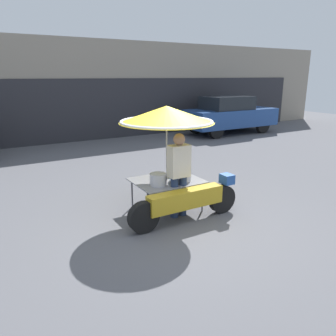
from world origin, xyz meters
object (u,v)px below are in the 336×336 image
Objects in this scene: vendor_person at (179,171)px; potted_plant at (247,114)px; vendor_motorcycle_cart at (170,134)px; parked_car at (229,114)px.

vendor_person is 11.52m from potted_plant.
vendor_motorcycle_cart is at bearing 93.09° from vendor_person.
parked_car is at bearing 42.58° from vendor_motorcycle_cart.
potted_plant is at bearing 26.44° from parked_car.
parked_car is (6.75, 6.21, -0.65)m from vendor_motorcycle_cart.
vendor_motorcycle_cart reaches higher than vendor_person.
vendor_motorcycle_cart reaches higher than parked_car.
potted_plant is (2.01, 1.00, -0.21)m from parked_car.
vendor_person is at bearing -86.91° from vendor_motorcycle_cart.
vendor_person is (0.02, -0.30, -0.63)m from vendor_motorcycle_cart.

